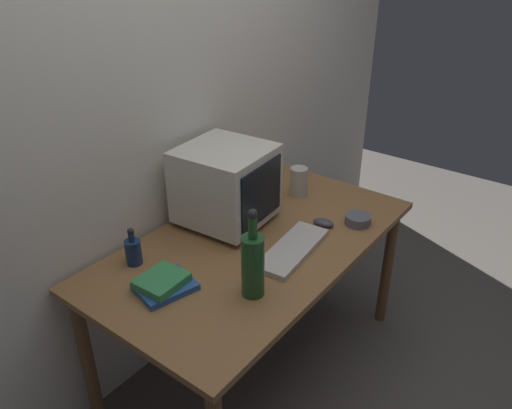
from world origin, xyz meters
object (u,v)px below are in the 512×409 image
keyboard (293,249)px  bottle_short (133,251)px  bottle_tall (253,263)px  cd_spindle (358,220)px  book_stack (164,284)px  metal_canister (299,181)px  computer_mouse (323,223)px  crt_monitor (226,185)px

keyboard → bottle_short: 0.67m
bottle_tall → bottle_short: bearing=105.3°
cd_spindle → book_stack: bearing=158.1°
keyboard → cd_spindle: 0.40m
bottle_tall → metal_canister: size_ratio=2.43×
computer_mouse → cd_spindle: (0.12, -0.12, 0.00)m
bottle_tall → book_stack: 0.36m
keyboard → computer_mouse: computer_mouse is taller
crt_monitor → computer_mouse: 0.48m
crt_monitor → cd_spindle: 0.64m
book_stack → metal_canister: 0.98m
metal_canister → computer_mouse: bearing=-126.5°
computer_mouse → keyboard: bearing=171.1°
crt_monitor → cd_spindle: size_ratio=3.45×
computer_mouse → bottle_tall: (-0.59, -0.04, 0.12)m
bottle_short → cd_spindle: size_ratio=1.40×
crt_monitor → cd_spindle: (0.35, -0.50, -0.17)m
crt_monitor → book_stack: crt_monitor is taller
book_stack → bottle_tall: bearing=-56.6°
crt_monitor → computer_mouse: crt_monitor is taller
crt_monitor → book_stack: bearing=-165.4°
crt_monitor → bottle_tall: crt_monitor is taller
keyboard → computer_mouse: size_ratio=4.20×
crt_monitor → bottle_tall: (-0.36, -0.43, -0.06)m
keyboard → metal_canister: 0.54m
computer_mouse → metal_canister: size_ratio=0.67×
computer_mouse → bottle_short: 0.87m
computer_mouse → bottle_short: size_ratio=0.59×
book_stack → metal_canister: size_ratio=1.64×
keyboard → bottle_short: size_ratio=2.50×
crt_monitor → metal_canister: bearing=-14.8°
crt_monitor → bottle_tall: size_ratio=1.14×
keyboard → bottle_tall: (-0.33, -0.04, 0.13)m
bottle_short → metal_canister: (0.93, -0.20, 0.01)m
crt_monitor → metal_canister: size_ratio=2.76×
keyboard → bottle_tall: size_ratio=1.15×
book_stack → cd_spindle: size_ratio=2.05×
keyboard → book_stack: (-0.52, 0.25, 0.01)m
bottle_short → cd_spindle: 1.03m
bottle_short → book_stack: (-0.05, -0.22, -0.03)m
crt_monitor → computer_mouse: size_ratio=4.14×
keyboard → computer_mouse: 0.26m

